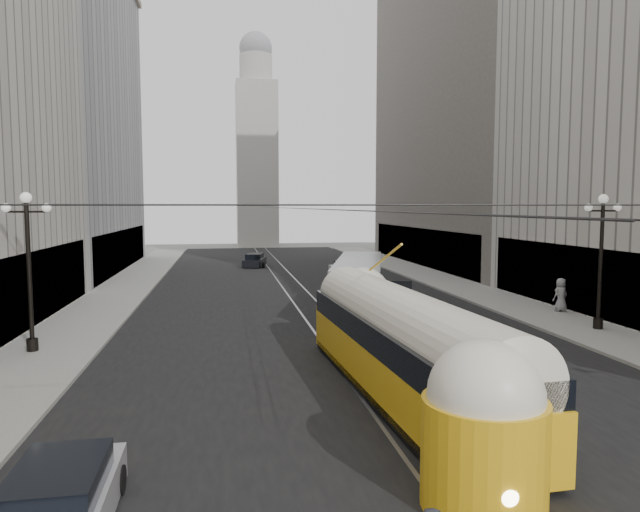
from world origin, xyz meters
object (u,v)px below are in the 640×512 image
object	(u,v)px
city_bus	(359,283)
pedestrian_sidewalk_right	(561,295)
sedan_silver	(59,505)
streetcar	(401,344)

from	to	relation	value
city_bus	pedestrian_sidewalk_right	world-z (taller)	city_bus
city_bus	pedestrian_sidewalk_right	xyz separation A→B (m)	(10.86, -2.55, -0.54)
city_bus	sedan_silver	distance (m)	23.14
sedan_silver	streetcar	bearing A→B (deg)	36.77
city_bus	sedan_silver	size ratio (longest dim) A/B	2.85
streetcar	city_bus	size ratio (longest dim) A/B	1.30
streetcar	sedan_silver	bearing A→B (deg)	-143.23
streetcar	pedestrian_sidewalk_right	distance (m)	17.49
streetcar	sedan_silver	world-z (taller)	streetcar
city_bus	sedan_silver	bearing A→B (deg)	-116.92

